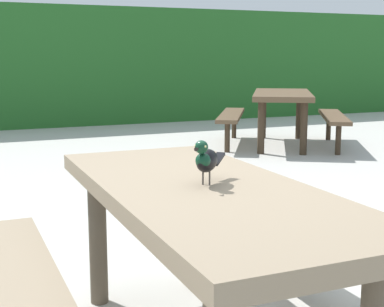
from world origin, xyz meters
The scene contains 4 objects.
hedge_wall centered at (0.00, 8.54, 1.04)m, with size 28.00×1.96×2.09m, color #235B23.
picnic_table_foreground centered at (-0.27, -0.30, 0.56)m, with size 1.69×1.80×0.74m.
bird_grackle centered at (-0.26, -0.30, 0.84)m, with size 0.22×0.22×0.18m.
picnic_table_mid_left centered at (3.02, 4.38, 0.56)m, with size 2.32×2.33×0.74m.
Camera 1 is at (-1.16, -2.27, 1.24)m, focal length 52.81 mm.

